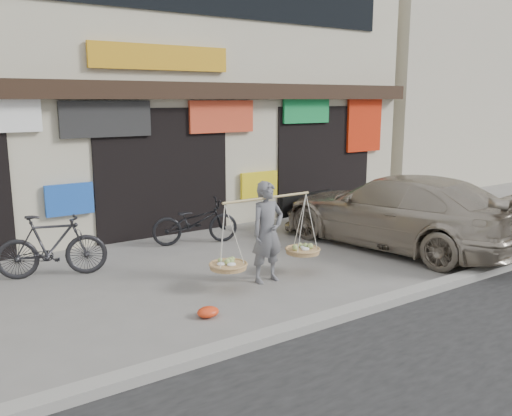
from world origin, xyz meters
TOP-DOWN VIEW (x-y plane):
  - ground at (0.00, 0.00)m, footprint 70.00×70.00m
  - kerb at (0.00, -2.00)m, footprint 70.00×0.25m
  - shophouse_block at (-0.00, 6.42)m, footprint 14.00×6.32m
  - neighbor_east at (13.50, 7.00)m, footprint 12.00×7.00m
  - street_vendor at (0.05, -0.20)m, footprint 2.03×0.58m
  - bike_1 at (-2.73, 1.98)m, footprint 1.81×1.02m
  - bike_2 at (0.19, 2.50)m, footprint 1.83×1.07m
  - suv at (3.38, 0.09)m, footprint 2.76×5.19m
  - red_bag at (-1.46, -0.94)m, footprint 0.31×0.25m

SIDE VIEW (x-z plane):
  - ground at x=0.00m, z-range 0.00..0.00m
  - kerb at x=0.00m, z-range 0.00..0.12m
  - red_bag at x=-1.46m, z-range 0.00..0.14m
  - bike_2 at x=0.19m, z-range 0.00..0.91m
  - bike_1 at x=-2.73m, z-range 0.00..1.05m
  - suv at x=3.38m, z-range 0.00..1.43m
  - street_vendor at x=0.05m, z-range -0.06..1.56m
  - neighbor_east at x=13.50m, z-range 0.00..6.40m
  - shophouse_block at x=0.00m, z-range -0.05..6.95m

